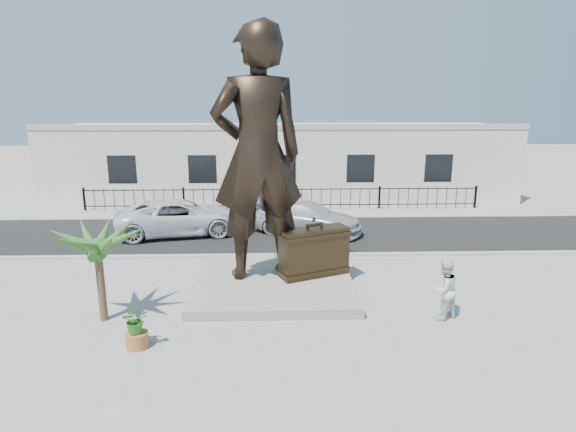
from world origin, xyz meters
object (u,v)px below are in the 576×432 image
Objects in this scene: car_white at (180,217)px; tourist at (444,290)px; statue at (258,155)px; suitcase at (314,252)px.

tourist is at bearing -145.81° from car_white.
statue is 4.63× the size of tourist.
suitcase reaches higher than car_white.
tourist is 0.31× the size of car_white.
car_white is (-9.12, 9.02, -0.07)m from tourist.
car_white is (-3.80, 6.15, -3.56)m from statue.
car_white is at bearing -72.00° from statue.
car_white is at bearing -70.62° from tourist.
tourist reaches higher than car_white.
statue is at bearing -159.39° from car_white.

